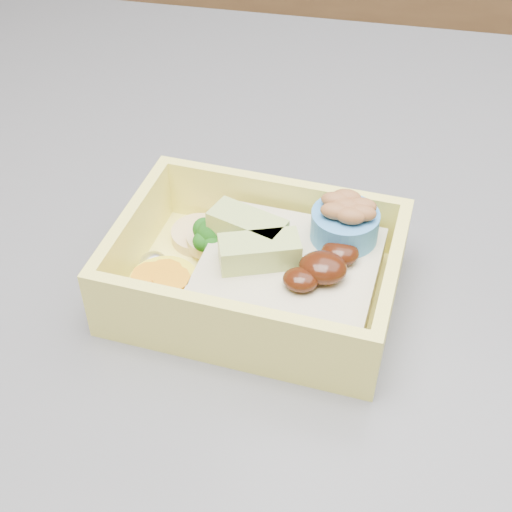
# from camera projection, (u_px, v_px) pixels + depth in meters

# --- Properties ---
(bento_box) EXTENTS (0.19, 0.15, 0.07)m
(bento_box) POSITION_uv_depth(u_px,v_px,m) (265.00, 269.00, 0.47)
(bento_box) COLOR #FBF068
(bento_box) RESTS_ON island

